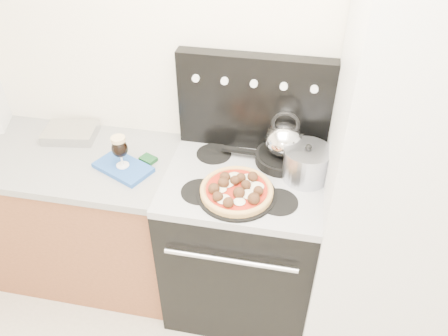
% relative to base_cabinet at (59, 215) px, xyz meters
% --- Properties ---
extents(room_shell, '(3.52, 3.01, 2.52)m').
position_rel_base_cabinet_xyz_m(room_shell, '(1.02, -0.91, 0.82)').
color(room_shell, beige).
rests_on(room_shell, ground).
extents(base_cabinet, '(1.45, 0.60, 0.86)m').
position_rel_base_cabinet_xyz_m(base_cabinet, '(0.00, 0.00, 0.00)').
color(base_cabinet, brown).
rests_on(base_cabinet, ground).
extents(countertop, '(1.48, 0.63, 0.04)m').
position_rel_base_cabinet_xyz_m(countertop, '(0.00, 0.00, 0.45)').
color(countertop, gray).
rests_on(countertop, base_cabinet).
extents(stove_body, '(0.76, 0.65, 0.88)m').
position_rel_base_cabinet_xyz_m(stove_body, '(1.10, -0.02, 0.01)').
color(stove_body, black).
rests_on(stove_body, ground).
extents(cooktop, '(0.76, 0.65, 0.04)m').
position_rel_base_cabinet_xyz_m(cooktop, '(1.10, -0.02, 0.47)').
color(cooktop, '#ADADB2').
rests_on(cooktop, stove_body).
extents(backguard, '(0.76, 0.08, 0.50)m').
position_rel_base_cabinet_xyz_m(backguard, '(1.10, 0.25, 0.74)').
color(backguard, black).
rests_on(backguard, cooktop).
extents(fridge, '(0.64, 0.68, 1.90)m').
position_rel_base_cabinet_xyz_m(fridge, '(1.80, -0.05, 0.52)').
color(fridge, silver).
rests_on(fridge, ground).
extents(foil_sheet, '(0.30, 0.24, 0.05)m').
position_rel_base_cabinet_xyz_m(foil_sheet, '(0.12, 0.16, 0.50)').
color(foil_sheet, silver).
rests_on(foil_sheet, countertop).
extents(oven_mitt, '(0.33, 0.27, 0.02)m').
position_rel_base_cabinet_xyz_m(oven_mitt, '(0.50, -0.06, 0.48)').
color(oven_mitt, '#2452A8').
rests_on(oven_mitt, countertop).
extents(beer_glass, '(0.10, 0.10, 0.17)m').
position_rel_base_cabinet_xyz_m(beer_glass, '(0.50, -0.06, 0.58)').
color(beer_glass, black).
rests_on(beer_glass, oven_mitt).
extents(pizza_pan, '(0.37, 0.37, 0.01)m').
position_rel_base_cabinet_xyz_m(pizza_pan, '(1.09, -0.16, 0.50)').
color(pizza_pan, black).
rests_on(pizza_pan, cooktop).
extents(pizza, '(0.37, 0.37, 0.05)m').
position_rel_base_cabinet_xyz_m(pizza, '(1.09, -0.16, 0.53)').
color(pizza, '#F1AB61').
rests_on(pizza, pizza_pan).
extents(skillet, '(0.28, 0.28, 0.05)m').
position_rel_base_cabinet_xyz_m(skillet, '(1.27, 0.13, 0.51)').
color(skillet, black).
rests_on(skillet, cooktop).
extents(tea_kettle, '(0.21, 0.21, 0.20)m').
position_rel_base_cabinet_xyz_m(tea_kettle, '(1.27, 0.13, 0.64)').
color(tea_kettle, white).
rests_on(tea_kettle, skillet).
extents(stock_pot, '(0.23, 0.23, 0.16)m').
position_rel_base_cabinet_xyz_m(stock_pot, '(1.39, 0.02, 0.57)').
color(stock_pot, '#B3B6C2').
rests_on(stock_pot, cooktop).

